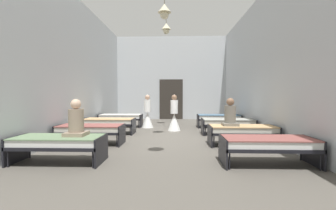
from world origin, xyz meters
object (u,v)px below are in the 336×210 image
at_px(patient_seated_primary, 76,122).
at_px(patient_seated_secondary, 230,115).
at_px(bed_right_row_1, 242,130).
at_px(bed_right_row_3, 219,118).
at_px(bed_left_row_3, 121,117).
at_px(nurse_near_aisle, 174,118).
at_px(bed_left_row_0, 59,142).
at_px(nurse_mid_aisle, 148,116).
at_px(bed_left_row_1, 91,130).
at_px(bed_right_row_2, 228,123).
at_px(bed_left_row_2, 109,122).
at_px(bed_right_row_0, 268,144).

bearing_deg(patient_seated_primary, patient_seated_secondary, 26.04).
bearing_deg(bed_right_row_1, bed_right_row_3, 90.00).
relative_size(bed_left_row_3, nurse_near_aisle, 1.28).
relative_size(bed_left_row_0, nurse_near_aisle, 1.28).
height_order(nurse_near_aisle, nurse_mid_aisle, same).
relative_size(bed_left_row_1, nurse_near_aisle, 1.28).
bearing_deg(bed_left_row_0, patient_seated_secondary, 25.10).
xyz_separation_m(bed_right_row_1, nurse_mid_aisle, (-3.20, 3.62, 0.09)).
height_order(bed_left_row_3, patient_seated_primary, patient_seated_primary).
xyz_separation_m(bed_left_row_0, bed_right_row_1, (4.44, 1.90, 0.00)).
bearing_deg(bed_right_row_3, bed_right_row_1, -90.00).
bearing_deg(bed_left_row_3, nurse_near_aisle, -22.91).
height_order(bed_left_row_0, bed_right_row_2, same).
distance_m(bed_left_row_2, bed_right_row_3, 4.83).
bearing_deg(bed_right_row_3, bed_left_row_2, -156.82).
bearing_deg(patient_seated_primary, bed_right_row_0, -1.23).
xyz_separation_m(bed_right_row_0, bed_right_row_3, (0.00, 5.70, 0.00)).
relative_size(bed_left_row_0, bed_left_row_2, 1.00).
distance_m(nurse_mid_aisle, patient_seated_secondary, 4.61).
bearing_deg(nurse_mid_aisle, bed_left_row_0, 78.38).
relative_size(nurse_near_aisle, nurse_mid_aisle, 1.00).
height_order(bed_right_row_2, bed_left_row_3, same).
relative_size(bed_left_row_0, patient_seated_primary, 2.38).
relative_size(bed_left_row_1, nurse_mid_aisle, 1.28).
height_order(bed_right_row_0, nurse_near_aisle, nurse_near_aisle).
relative_size(bed_left_row_0, bed_right_row_0, 1.00).
relative_size(bed_left_row_2, patient_seated_secondary, 2.38).
bearing_deg(nurse_mid_aisle, bed_left_row_2, 55.23).
distance_m(bed_right_row_0, bed_left_row_2, 5.84).
bearing_deg(bed_left_row_1, bed_right_row_2, 23.18).
xyz_separation_m(bed_right_row_1, nurse_near_aisle, (-1.99, 2.77, 0.09)).
distance_m(bed_right_row_0, patient_seated_primary, 4.11).
distance_m(bed_right_row_0, bed_left_row_3, 7.22).
xyz_separation_m(bed_right_row_2, patient_seated_primary, (-4.09, -3.71, 0.43)).
distance_m(bed_left_row_1, nurse_mid_aisle, 3.83).
bearing_deg(patient_seated_primary, nurse_near_aisle, 65.43).
distance_m(bed_left_row_1, bed_left_row_3, 3.80).
relative_size(bed_right_row_0, bed_right_row_3, 1.00).
relative_size(bed_right_row_2, nurse_near_aisle, 1.28).
bearing_deg(bed_left_row_0, nurse_mid_aisle, 77.32).
xyz_separation_m(bed_left_row_2, bed_left_row_3, (0.00, 1.90, 0.00)).
height_order(bed_right_row_3, patient_seated_secondary, patient_seated_secondary).
distance_m(bed_right_row_2, bed_left_row_3, 4.83).
height_order(bed_right_row_1, nurse_near_aisle, nurse_near_aisle).
xyz_separation_m(bed_right_row_2, bed_left_row_3, (-4.44, 1.90, 0.00)).
bearing_deg(bed_right_row_0, patient_seated_secondary, 100.36).
bearing_deg(bed_right_row_1, patient_seated_secondary, 177.61).
bearing_deg(bed_right_row_0, bed_left_row_3, 127.91).
relative_size(nurse_mid_aisle, patient_seated_secondary, 1.86).
bearing_deg(bed_left_row_3, patient_seated_secondary, -42.80).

